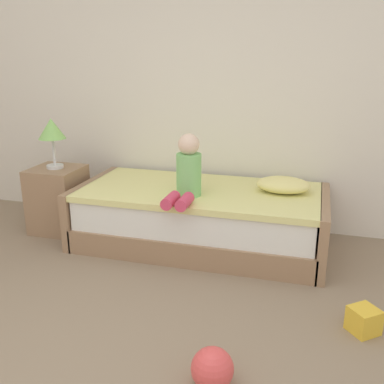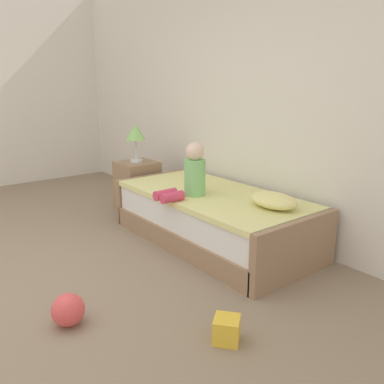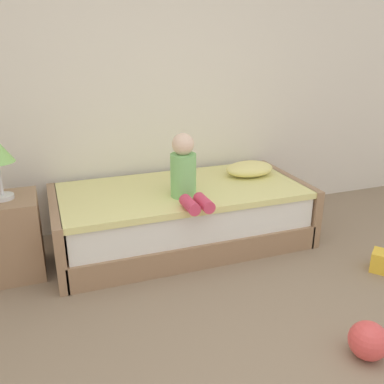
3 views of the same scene
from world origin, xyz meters
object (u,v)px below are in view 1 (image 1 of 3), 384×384
object	(u,v)px
toy_ball	(212,369)
bed	(200,217)
nightstand	(58,199)
pillow	(283,185)
table_lamp	(52,131)
child_figure	(187,172)
toy_block	(364,320)

from	to	relation	value
toy_ball	bed	bearing A→B (deg)	107.00
nightstand	pillow	world-z (taller)	pillow
nightstand	pillow	bearing A→B (deg)	4.17
bed	toy_ball	world-z (taller)	bed
nightstand	pillow	xyz separation A→B (m)	(2.03, 0.15, 0.26)
table_lamp	toy_ball	bearing A→B (deg)	-41.11
nightstand	toy_ball	size ratio (longest dim) A/B	2.78
pillow	toy_ball	distance (m)	1.84
bed	table_lamp	distance (m)	1.52
bed	child_figure	size ratio (longest dim) A/B	4.14
table_lamp	pillow	bearing A→B (deg)	4.17
child_figure	nightstand	bearing A→B (deg)	172.13
child_figure	toy_ball	world-z (taller)	child_figure
nightstand	toy_block	xyz separation A→B (m)	(2.62, -0.93, -0.22)
table_lamp	pillow	size ratio (longest dim) A/B	1.02
pillow	toy_ball	world-z (taller)	pillow
table_lamp	child_figure	distance (m)	1.34
nightstand	table_lamp	world-z (taller)	table_lamp
table_lamp	pillow	world-z (taller)	table_lamp
bed	nightstand	world-z (taller)	nightstand
toy_ball	pillow	bearing A→B (deg)	84.59
bed	toy_block	world-z (taller)	bed
nightstand	toy_ball	world-z (taller)	nightstand
bed	toy_ball	xyz separation A→B (m)	(0.51, -1.67, -0.14)
toy_ball	toy_block	world-z (taller)	toy_ball
nightstand	table_lamp	distance (m)	0.64
nightstand	toy_ball	bearing A→B (deg)	-41.11
table_lamp	toy_ball	distance (m)	2.61
bed	toy_ball	bearing A→B (deg)	-73.00
table_lamp	toy_block	size ratio (longest dim) A/B	2.89
bed	table_lamp	xyz separation A→B (m)	(-1.35, -0.05, 0.69)
child_figure	pillow	distance (m)	0.81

